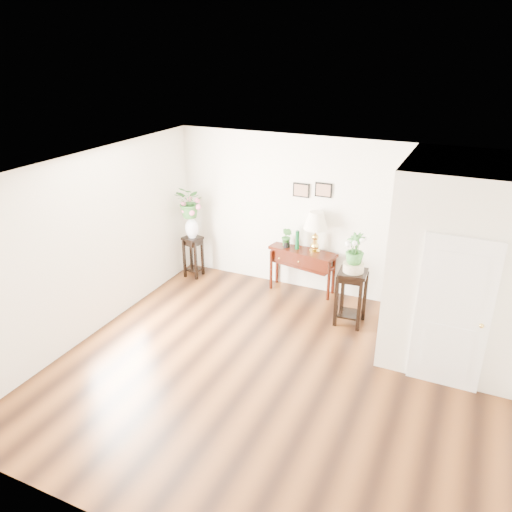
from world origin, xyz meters
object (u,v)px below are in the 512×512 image
Objects in this scene: table_lamp at (315,233)px; plant_stand_b at (351,297)px; console_table at (302,271)px; plant_stand_a at (193,257)px.

plant_stand_b is (0.88, -0.75, -0.70)m from table_lamp.
console_table is 1.63× the size of table_lamp.
plant_stand_b is at bearing -40.52° from table_lamp.
table_lamp reaches higher than plant_stand_b.
table_lamp is at bearing 6.39° from plant_stand_a.
plant_stand_a is (-2.13, -0.26, -0.00)m from console_table.
plant_stand_a is at bearing -173.61° from table_lamp.
table_lamp is 0.93× the size of plant_stand_a.
console_table is at bearing 145.58° from plant_stand_b.
console_table is 1.51× the size of plant_stand_a.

